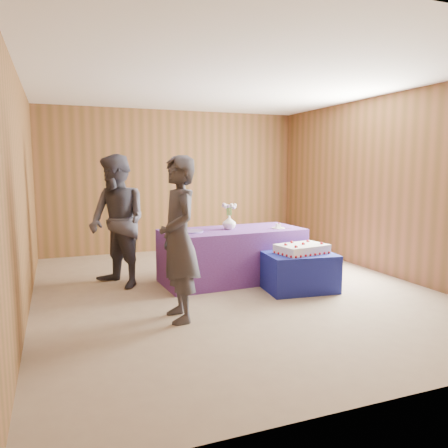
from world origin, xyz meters
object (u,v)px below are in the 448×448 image
cake_table (299,271)px  guest_left (179,239)px  guest_right (117,221)px  serving_table (232,255)px  sheet_cake (302,249)px  vase (229,222)px

cake_table → guest_left: size_ratio=0.51×
guest_left → guest_right: guest_right is taller
serving_table → sheet_cake: serving_table is taller
cake_table → guest_left: guest_left is taller
serving_table → sheet_cake: bearing=-51.7°
serving_table → guest_left: guest_left is taller
serving_table → vase: (-0.04, 0.03, 0.47)m
serving_table → sheet_cake: size_ratio=2.72×
sheet_cake → guest_right: size_ratio=0.41×
sheet_cake → guest_right: bearing=145.1°
cake_table → sheet_cake: size_ratio=1.23×
guest_left → vase: bearing=139.0°
cake_table → serving_table: size_ratio=0.45×
cake_table → serving_table: 1.00m
serving_table → sheet_cake: (0.68, -0.77, 0.18)m
guest_left → guest_right: 1.62m
guest_left → sheet_cake: bearing=104.7°
vase → guest_left: guest_left is taller
cake_table → guest_right: 2.53m
guest_left → guest_right: bearing=-165.5°
serving_table → guest_left: size_ratio=1.14×
vase → cake_table: bearing=-48.4°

